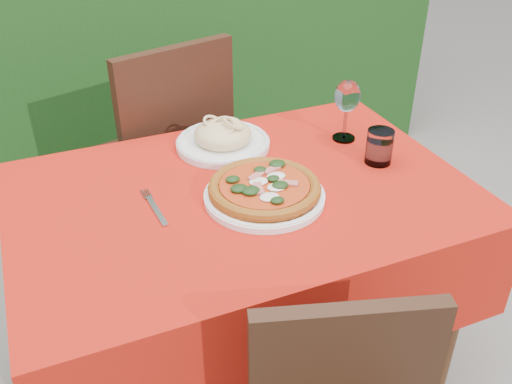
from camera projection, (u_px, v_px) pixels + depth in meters
name	position (u px, v px, depth m)	size (l,w,h in m)	color
ground	(245.00, 372.00, 1.99)	(60.00, 60.00, 0.00)	slate
hedge	(120.00, 0.00, 2.70)	(3.20, 0.55, 1.78)	black
dining_table	(243.00, 234.00, 1.67)	(1.26, 0.86, 0.75)	#432415
chair_far	(166.00, 149.00, 2.17)	(0.55, 0.55, 1.00)	black
pizza_plate	(264.00, 190.00, 1.53)	(0.33, 0.33, 0.06)	white
pasta_plate	(223.00, 138.00, 1.79)	(0.30, 0.30, 0.08)	white
water_glass	(379.00, 148.00, 1.70)	(0.08, 0.08, 0.10)	white
wine_glass	(347.00, 99.00, 1.78)	(0.08, 0.08, 0.20)	silver
fork	(157.00, 211.00, 1.50)	(0.03, 0.20, 0.01)	#B7B8BF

